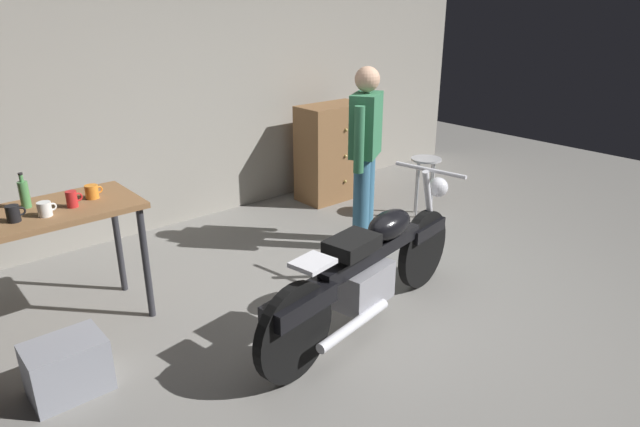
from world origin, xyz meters
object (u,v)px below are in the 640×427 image
shop_stool (425,171)px  mug_red_diner (72,199)px  storage_bin (67,367)px  mug_black_matte (13,214)px  motorcycle (370,268)px  wooden_dresser (332,152)px  person_standing (365,151)px  mug_white_ceramic (45,209)px  mug_orange_travel (92,192)px  bottle (24,194)px

shop_stool → mug_red_diner: bearing=177.3°
storage_bin → mug_black_matte: size_ratio=3.78×
motorcycle → wooden_dresser: size_ratio=1.97×
person_standing → wooden_dresser: bearing=-151.1°
mug_white_ceramic → mug_black_matte: 0.18m
shop_stool → wooden_dresser: size_ratio=0.58×
shop_stool → mug_red_diner: size_ratio=5.75×
wooden_dresser → mug_red_diner: wooden_dresser is taller
storage_bin → mug_orange_travel: (0.53, 0.77, 0.78)m
storage_bin → motorcycle: bearing=-18.3°
mug_orange_travel → mug_red_diner: bearing=-151.0°
motorcycle → mug_red_diner: (-1.52, 1.31, 0.51)m
person_standing → wooden_dresser: size_ratio=1.52×
motorcycle → shop_stool: (1.99, 1.15, 0.05)m
bottle → mug_white_ceramic: bearing=-78.1°
mug_black_matte → wooden_dresser: bearing=15.1°
shop_stool → mug_white_ceramic: mug_white_ceramic is taller
person_standing → storage_bin: 2.96m
mug_white_ceramic → mug_red_diner: mug_red_diner is taller
storage_bin → mug_white_ceramic: size_ratio=3.71×
mug_orange_travel → mug_red_diner: 0.18m
wooden_dresser → storage_bin: 3.88m
motorcycle → mug_orange_travel: 2.02m
person_standing → mug_white_ceramic: (-2.66, 0.23, 0.02)m
mug_red_diner → wooden_dresser: bearing=16.3°
shop_stool → bottle: bearing=174.6°
motorcycle → wooden_dresser: bearing=43.9°
person_standing → mug_red_diner: bearing=-38.5°
wooden_dresser → bottle: size_ratio=4.56×
motorcycle → mug_orange_travel: size_ratio=17.76×
motorcycle → mug_orange_travel: bearing=124.1°
motorcycle → storage_bin: size_ratio=4.93×
mug_orange_travel → shop_stool: bearing=-4.3°
wooden_dresser → motorcycle: bearing=-126.1°
person_standing → mug_red_diner: 2.49m
person_standing → motorcycle: bearing=15.4°
wooden_dresser → mug_black_matte: bearing=-164.9°
person_standing → mug_orange_travel: 2.34m
shop_stool → bottle: (-3.75, 0.36, 0.50)m
storage_bin → mug_red_diner: mug_red_diner is taller
motorcycle → bottle: bearing=129.5°
wooden_dresser → storage_bin: size_ratio=2.50×
motorcycle → shop_stool: bearing=19.9°
wooden_dresser → mug_red_diner: size_ratio=9.89×
storage_bin → mug_red_diner: 1.10m
person_standing → mug_white_ceramic: bearing=-36.8°
shop_stool → mug_white_ceramic: bearing=178.3°
motorcycle → mug_black_matte: (-1.89, 1.28, 0.50)m
mug_black_matte → bottle: (0.12, 0.22, 0.04)m
shop_stool → mug_white_ceramic: size_ratio=5.39×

